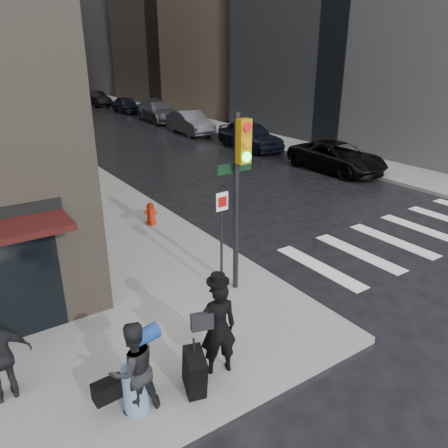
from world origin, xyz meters
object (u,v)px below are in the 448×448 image
(parked_car_3, at_px, (159,111))
(parked_car_5, at_px, (96,99))
(parked_car_0, at_px, (337,157))
(parked_car_1, at_px, (250,135))
(man_greycoat, at_px, (0,357))
(fire_hydrant, at_px, (151,214))
(man_overcoat, at_px, (213,335))
(parked_car_2, at_px, (190,122))
(man_jeans, at_px, (133,369))
(traffic_light, at_px, (238,182))
(parked_car_4, at_px, (126,105))

(parked_car_3, distance_m, parked_car_5, 12.79)
(parked_car_0, relative_size, parked_car_1, 1.05)
(man_greycoat, height_order, fire_hydrant, man_greycoat)
(man_overcoat, height_order, parked_car_1, man_overcoat)
(man_greycoat, xyz_separation_m, parked_car_2, (15.12, 20.21, -0.19))
(man_jeans, xyz_separation_m, parked_car_0, (14.32, 8.89, -0.26))
(man_jeans, distance_m, fire_hydrant, 8.11)
(man_jeans, bearing_deg, parked_car_2, -124.63)
(traffic_light, xyz_separation_m, parked_car_1, (10.31, 13.08, -2.03))
(fire_hydrant, relative_size, parked_car_5, 0.17)
(fire_hydrant, height_order, parked_car_2, parked_car_2)
(man_overcoat, distance_m, traffic_light, 3.56)
(man_overcoat, relative_size, parked_car_5, 0.44)
(parked_car_4, bearing_deg, parked_car_0, -87.61)
(man_overcoat, bearing_deg, parked_car_0, -129.21)
(parked_car_0, distance_m, parked_car_5, 31.92)
(fire_hydrant, xyz_separation_m, parked_car_5, (9.60, 33.56, 0.26))
(traffic_light, relative_size, fire_hydrant, 5.56)
(man_overcoat, xyz_separation_m, parked_car_3, (12.68, 28.04, -0.18))
(parked_car_0, height_order, parked_car_5, parked_car_5)
(parked_car_1, relative_size, parked_car_4, 1.15)
(man_jeans, relative_size, parked_car_5, 0.36)
(traffic_light, height_order, parked_car_4, traffic_light)
(man_greycoat, height_order, traffic_light, traffic_light)
(traffic_light, bearing_deg, parked_car_5, 73.34)
(parked_car_1, bearing_deg, man_overcoat, -128.41)
(fire_hydrant, bearing_deg, parked_car_5, 74.04)
(parked_car_5, bearing_deg, parked_car_4, -88.80)
(man_greycoat, xyz_separation_m, parked_car_0, (15.98, 7.45, -0.27))
(man_jeans, bearing_deg, parked_car_5, -110.77)
(traffic_light, distance_m, parked_car_0, 12.85)
(man_overcoat, distance_m, parked_car_2, 24.76)
(man_overcoat, bearing_deg, parked_car_3, -98.27)
(man_overcoat, height_order, traffic_light, traffic_light)
(fire_hydrant, bearing_deg, man_jeans, -116.88)
(parked_car_4, xyz_separation_m, parked_car_5, (-0.70, 6.38, 0.04))
(fire_hydrant, relative_size, parked_car_0, 0.15)
(parked_car_2, bearing_deg, traffic_light, -113.96)
(parked_car_3, bearing_deg, parked_car_5, 97.11)
(man_greycoat, xyz_separation_m, fire_hydrant, (5.32, 5.79, -0.48))
(parked_car_3, bearing_deg, man_jeans, -113.70)
(traffic_light, bearing_deg, parked_car_4, 69.55)
(parked_car_5, bearing_deg, fire_hydrant, -111.02)
(man_jeans, xyz_separation_m, parked_car_2, (13.46, 21.65, -0.18))
(man_overcoat, relative_size, fire_hydrant, 2.65)
(man_greycoat, relative_size, parked_car_5, 0.36)
(fire_hydrant, distance_m, parked_car_3, 23.30)
(parked_car_1, bearing_deg, traffic_light, -127.63)
(traffic_light, bearing_deg, man_jeans, -150.93)
(parked_car_1, bearing_deg, parked_car_5, 92.01)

